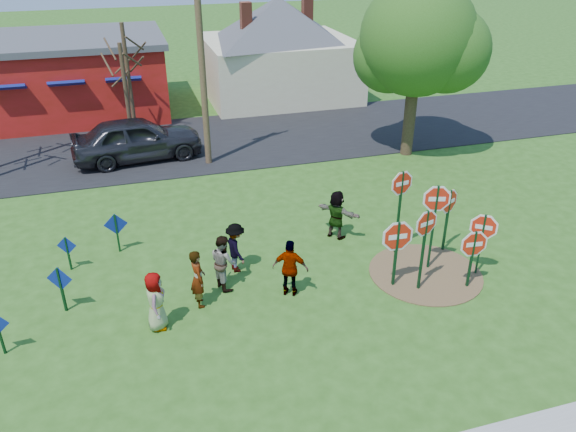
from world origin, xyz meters
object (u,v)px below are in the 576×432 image
at_px(stop_sign_c, 436,208).
at_px(stop_sign_d, 449,206).
at_px(stop_sign_b, 401,192).
at_px(person_a, 156,301).
at_px(leafy_tree, 420,44).
at_px(suv, 137,139).
at_px(person_b, 198,278).
at_px(stop_sign_a, 397,241).
at_px(utility_pole, 201,57).

relative_size(stop_sign_c, stop_sign_d, 1.28).
bearing_deg(stop_sign_b, person_a, -179.40).
relative_size(person_a, leafy_tree, 0.22).
distance_m(stop_sign_b, suv, 12.18).
bearing_deg(stop_sign_b, suv, 113.61).
bearing_deg(leafy_tree, suv, 167.09).
distance_m(stop_sign_c, person_b, 6.70).
relative_size(person_a, suv, 0.30).
bearing_deg(stop_sign_c, stop_sign_d, 55.01).
height_order(stop_sign_a, stop_sign_b, stop_sign_b).
xyz_separation_m(stop_sign_c, leafy_tree, (3.72, 8.39, 2.69)).
distance_m(stop_sign_c, person_a, 7.83).
bearing_deg(person_a, stop_sign_b, -66.71).
relative_size(person_b, leafy_tree, 0.23).
height_order(stop_sign_b, person_b, stop_sign_b).
bearing_deg(stop_sign_d, person_a, 163.84).
distance_m(stop_sign_a, suv, 13.02).
xyz_separation_m(person_a, suv, (0.22, 11.47, 0.16)).
relative_size(stop_sign_b, person_a, 1.80).
distance_m(stop_sign_a, utility_pole, 11.19).
bearing_deg(stop_sign_b, stop_sign_a, -129.61).
bearing_deg(leafy_tree, stop_sign_b, -120.09).
distance_m(stop_sign_a, stop_sign_b, 1.86).
relative_size(stop_sign_a, suv, 0.41).
distance_m(person_b, utility_pole, 10.40).
relative_size(stop_sign_c, leafy_tree, 0.38).
bearing_deg(person_b, stop_sign_d, -90.27).
xyz_separation_m(person_a, person_b, (1.12, 0.64, 0.03)).
height_order(stop_sign_c, person_b, stop_sign_c).
xyz_separation_m(person_b, suv, (-0.90, 10.83, 0.13)).
height_order(stop_sign_c, leafy_tree, leafy_tree).
height_order(utility_pole, leafy_tree, utility_pole).
bearing_deg(stop_sign_a, utility_pole, 111.65).
bearing_deg(utility_pole, stop_sign_a, -71.62).
relative_size(stop_sign_a, stop_sign_c, 0.78).
distance_m(stop_sign_c, utility_pole, 11.11).
bearing_deg(person_a, utility_pole, -4.84).
bearing_deg(suv, utility_pole, -120.25).
distance_m(stop_sign_a, stop_sign_d, 2.62).
relative_size(stop_sign_c, utility_pole, 0.33).
bearing_deg(stop_sign_b, utility_pole, 104.46).
height_order(stop_sign_a, person_b, stop_sign_a).
bearing_deg(stop_sign_c, suv, 140.37).
bearing_deg(stop_sign_d, stop_sign_b, 144.88).
bearing_deg(suv, leafy_tree, -109.14).
bearing_deg(stop_sign_a, suv, 121.44).
distance_m(suv, leafy_tree, 12.10).
relative_size(stop_sign_a, utility_pole, 0.26).
xyz_separation_m(stop_sign_a, stop_sign_d, (2.29, 1.26, 0.10)).
bearing_deg(leafy_tree, person_b, -141.39).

